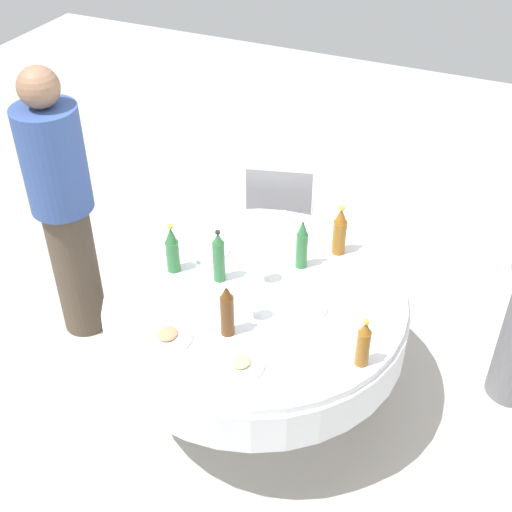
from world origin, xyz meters
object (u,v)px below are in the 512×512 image
at_px(wine_glass_rear, 253,302).
at_px(plate_south, 208,249).
at_px(bottle_amber_inner, 363,344).
at_px(wine_glass_outer, 263,265).
at_px(plate_mid, 304,307).
at_px(person_inner, 63,205).
at_px(bottle_amber_far, 340,232).
at_px(plate_north, 168,336).
at_px(bottle_green_right, 172,250).
at_px(plate_front, 241,364).
at_px(bottle_brown_rear, 227,311).
at_px(dining_table, 256,314).
at_px(bottle_green_outer, 302,244).
at_px(bottle_green_left, 219,257).
at_px(chair_far, 280,210).

distance_m(wine_glass_rear, plate_south, 0.58).
bearing_deg(bottle_amber_inner, wine_glass_outer, 60.84).
distance_m(plate_mid, person_inner, 1.46).
bearing_deg(bottle_amber_far, plate_north, 151.99).
distance_m(bottle_green_right, plate_front, 0.77).
bearing_deg(bottle_brown_rear, bottle_amber_far, -18.29).
relative_size(dining_table, bottle_amber_far, 5.30).
xyz_separation_m(bottle_amber_inner, plate_south, (0.45, 0.98, -0.11)).
bearing_deg(bottle_brown_rear, bottle_amber_inner, -83.75).
xyz_separation_m(plate_front, person_inner, (0.57, 1.34, 0.12)).
xyz_separation_m(plate_south, plate_north, (-0.66, -0.14, 0.00)).
distance_m(dining_table, bottle_green_right, 0.53).
distance_m(bottle_green_outer, bottle_brown_rear, 0.61).
bearing_deg(person_inner, bottle_amber_far, -70.97).
distance_m(bottle_green_right, person_inner, 0.75).
distance_m(bottle_green_left, chair_far, 1.08).
bearing_deg(bottle_amber_inner, bottle_green_left, 72.13).
bearing_deg(plate_front, bottle_amber_far, -7.12).
distance_m(dining_table, bottle_green_left, 0.35).
bearing_deg(dining_table, chair_far, 15.89).
bearing_deg(bottle_green_left, plate_south, 40.98).
xyz_separation_m(bottle_amber_far, person_inner, (-0.38, 1.46, 0.00)).
bearing_deg(wine_glass_rear, bottle_amber_far, -16.85).
distance_m(bottle_amber_inner, bottle_brown_rear, 0.61).
relative_size(wine_glass_rear, person_inner, 0.08).
relative_size(bottle_green_right, bottle_amber_far, 0.97).
relative_size(wine_glass_rear, plate_south, 0.59).
bearing_deg(bottle_green_outer, bottle_green_right, 116.87).
bearing_deg(bottle_amber_far, bottle_green_outer, 144.67).
distance_m(bottle_green_right, plate_mid, 0.72).
relative_size(dining_table, chair_far, 1.74).
height_order(bottle_green_left, wine_glass_outer, bottle_green_left).
relative_size(bottle_green_left, bottle_brown_rear, 1.03).
height_order(bottle_green_outer, plate_front, bottle_green_outer).
height_order(dining_table, plate_front, plate_front).
height_order(dining_table, wine_glass_outer, wine_glass_outer).
distance_m(bottle_green_outer, wine_glass_outer, 0.23).
height_order(bottle_amber_inner, chair_far, bottle_amber_inner).
xyz_separation_m(bottle_brown_rear, plate_mid, (0.30, -0.25, -0.13)).
relative_size(bottle_amber_inner, person_inner, 0.15).
bearing_deg(person_inner, bottle_amber_inner, -96.32).
bearing_deg(person_inner, plate_mid, -89.84).
bearing_deg(wine_glass_outer, bottle_amber_far, -34.97).
height_order(plate_north, chair_far, chair_far).
height_order(dining_table, bottle_green_left, bottle_green_left).
xyz_separation_m(wine_glass_rear, plate_front, (-0.30, -0.08, -0.09)).
bearing_deg(bottle_green_outer, bottle_brown_rear, 168.18).
bearing_deg(wine_glass_rear, bottle_amber_inner, -97.59).
height_order(bottle_green_right, wine_glass_rear, bottle_green_right).
relative_size(bottle_green_outer, bottle_amber_far, 1.04).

